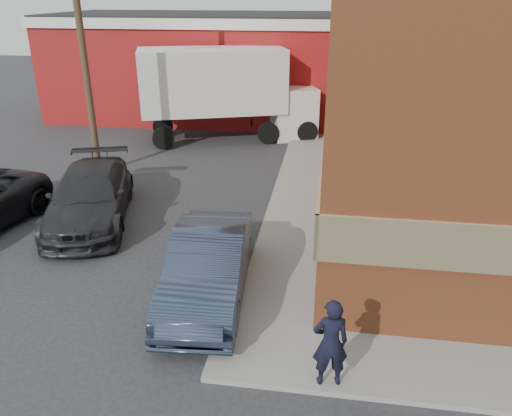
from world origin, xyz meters
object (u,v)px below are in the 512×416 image
at_px(man, 330,343).
at_px(sedan, 208,266).
at_px(utility_pole, 83,50).
at_px(box_truck, 231,88).
at_px(suv_b, 90,196).
at_px(warehouse, 201,65).

xyz_separation_m(man, sedan, (-2.87, 2.61, -0.20)).
xyz_separation_m(utility_pole, sedan, (6.47, -7.94, -3.94)).
bearing_deg(sedan, man, -47.13).
bearing_deg(box_truck, suv_b, -123.23).
height_order(sedan, suv_b, suv_b).
height_order(man, sedan, man).
xyz_separation_m(utility_pole, suv_b, (1.77, -4.29, -3.92)).
height_order(man, box_truck, box_truck).
relative_size(man, box_truck, 0.20).
xyz_separation_m(warehouse, sedan, (4.97, -18.94, -2.00)).
xyz_separation_m(suv_b, box_truck, (2.52, 9.99, 1.66)).
height_order(man, suv_b, man).
height_order(warehouse, sedan, warehouse).
distance_m(warehouse, utility_pole, 11.27).
distance_m(utility_pole, suv_b, 6.08).
bearing_deg(sedan, utility_pole, 124.41).
bearing_deg(man, sedan, -53.42).
bearing_deg(warehouse, box_truck, -62.18).
relative_size(suv_b, box_truck, 0.62).
bearing_deg(sedan, warehouse, 99.93).
bearing_deg(utility_pole, sedan, -50.81).
distance_m(man, suv_b, 9.82).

